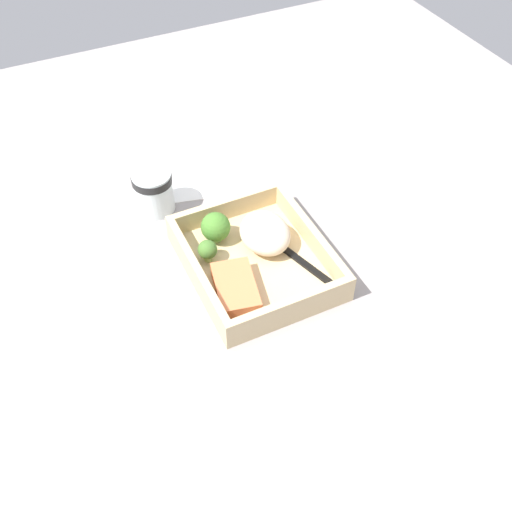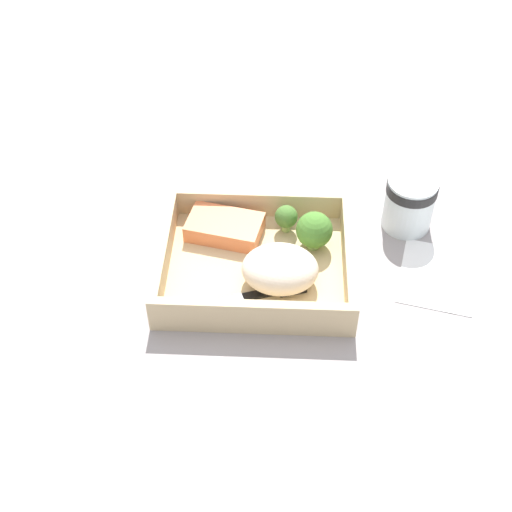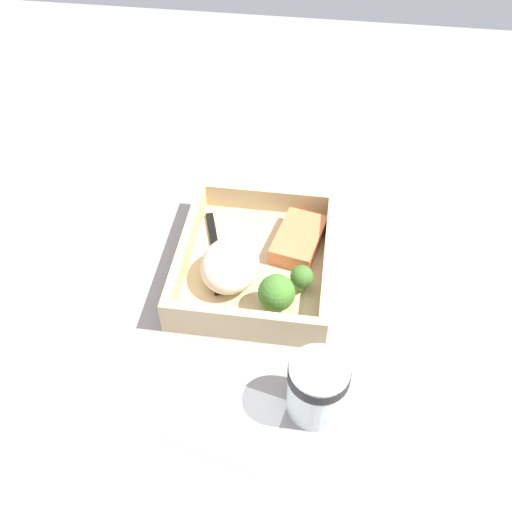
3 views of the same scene
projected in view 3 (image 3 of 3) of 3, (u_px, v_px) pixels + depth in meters
ground_plane at (256, 274)px, 83.84cm from camera, size 160.00×160.00×2.00cm
takeout_tray at (256, 267)px, 82.69cm from camera, size 24.45×20.61×1.20cm
tray_rim at (256, 254)px, 80.93cm from camera, size 24.45×20.61×3.67cm
salmon_fillet at (299, 239)px, 83.88cm from camera, size 10.68×7.74×2.37cm
mashed_potatoes at (230, 265)px, 78.65cm from camera, size 9.43×7.76×4.96cm
broccoli_floret_1 at (276, 293)px, 74.86cm from camera, size 4.74×4.74×5.27cm
broccoli_floret_2 at (302, 277)px, 77.43cm from camera, size 3.05×3.05×3.93cm
fork at (217, 257)px, 82.85cm from camera, size 15.56×6.37×0.44cm
paper_cup at (317, 386)px, 65.33cm from camera, size 6.76×6.76×7.59cm
receipt_slip at (229, 420)px, 67.01cm from camera, size 11.76×13.35×0.24cm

